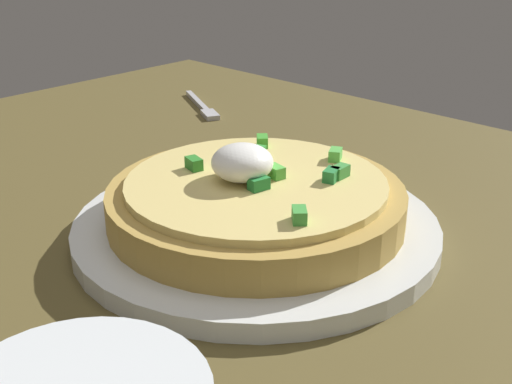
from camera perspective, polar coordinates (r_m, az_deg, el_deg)
dining_table at (r=41.77cm, az=-5.72°, el=-8.56°), size 92.12×80.99×2.49cm
plate at (r=45.23cm, az=-0.00°, el=-3.07°), size 24.35×24.35×1.27cm
pizza at (r=44.33cm, az=-0.03°, el=-0.60°), size 19.64×19.64×5.26cm
fork at (r=74.05cm, az=-4.54°, el=7.19°), size 10.10×5.88×0.50cm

